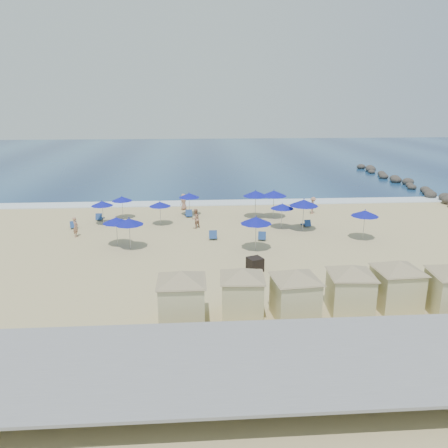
{
  "coord_description": "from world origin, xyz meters",
  "views": [
    {
      "loc": [
        -2.56,
        -29.0,
        10.39
      ],
      "look_at": [
        -0.32,
        3.0,
        1.28
      ],
      "focal_mm": 35.0,
      "sensor_mm": 36.0,
      "label": 1
    }
  ],
  "objects": [
    {
      "name": "rock_jetty",
      "position": [
        24.01,
        24.9,
        0.36
      ],
      "size": [
        2.56,
        26.66,
        0.96
      ],
      "color": "#2B2724",
      "rests_on": "ground"
    },
    {
      "name": "beach_chair_1",
      "position": [
        -11.09,
        9.6,
        0.24
      ],
      "size": [
        0.58,
        1.26,
        0.69
      ],
      "color": "navy",
      "rests_on": "ground"
    },
    {
      "name": "cabana_3",
      "position": [
        5.19,
        -9.29,
        1.6
      ],
      "size": [
        4.45,
        4.45,
        2.8
      ],
      "color": "beige",
      "rests_on": "ground"
    },
    {
      "name": "umbrella_0",
      "position": [
        -10.47,
        8.13,
        1.86
      ],
      "size": [
        1.89,
        1.89,
        2.15
      ],
      "color": "#A5A8AD",
      "rests_on": "ground"
    },
    {
      "name": "trash_bin",
      "position": [
        1.19,
        -3.45,
        0.43
      ],
      "size": [
        1.13,
        1.13,
        0.87
      ],
      "primitive_type": "cube",
      "rotation": [
        0.0,
        0.0,
        0.39
      ],
      "color": "black",
      "rests_on": "ground"
    },
    {
      "name": "surf_line",
      "position": [
        0.0,
        15.5,
        0.04
      ],
      "size": [
        160.0,
        2.5,
        0.08
      ],
      "primitive_type": "cube",
      "color": "white",
      "rests_on": "ground"
    },
    {
      "name": "umbrella_10",
      "position": [
        6.35,
        5.09,
        2.36
      ],
      "size": [
        2.39,
        2.39,
        2.72
      ],
      "color": "#A5A8AD",
      "rests_on": "ground"
    },
    {
      "name": "umbrella_4",
      "position": [
        -3.02,
        10.74,
        1.9
      ],
      "size": [
        1.93,
        1.93,
        2.2
      ],
      "color": "#A5A8AD",
      "rests_on": "ground"
    },
    {
      "name": "umbrella_3",
      "position": [
        -7.24,
        1.4,
        2.05
      ],
      "size": [
        2.08,
        2.08,
        2.36
      ],
      "color": "#A5A8AD",
      "rests_on": "ground"
    },
    {
      "name": "umbrella_7",
      "position": [
        3.0,
        9.39,
        2.28
      ],
      "size": [
        2.31,
        2.31,
        2.63
      ],
      "color": "#A5A8AD",
      "rests_on": "ground"
    },
    {
      "name": "umbrella_6",
      "position": [
        1.78,
        0.5,
        2.21
      ],
      "size": [
        2.24,
        2.24,
        2.55
      ],
      "color": "#A5A8AD",
      "rests_on": "ground"
    },
    {
      "name": "beach_chair_2",
      "position": [
        -3.12,
        10.26,
        0.26
      ],
      "size": [
        0.75,
        1.4,
        0.74
      ],
      "color": "navy",
      "rests_on": "ground"
    },
    {
      "name": "umbrella_11",
      "position": [
        10.44,
        2.41,
        2.09
      ],
      "size": [
        2.12,
        2.12,
        2.41
      ],
      "color": "#A5A8AD",
      "rests_on": "ground"
    },
    {
      "name": "cabana_1",
      "position": [
        -0.27,
        -9.21,
        1.57
      ],
      "size": [
        4.36,
        4.36,
        2.74
      ],
      "color": "beige",
      "rests_on": "ground"
    },
    {
      "name": "beach_chair_5",
      "position": [
        6.96,
        6.26,
        0.23
      ],
      "size": [
        0.66,
        1.25,
        0.66
      ],
      "color": "navy",
      "rests_on": "ground"
    },
    {
      "name": "ocean",
      "position": [
        0.0,
        55.0,
        0.03
      ],
      "size": [
        160.0,
        80.0,
        0.06
      ],
      "primitive_type": "cube",
      "color": "navy",
      "rests_on": "ground"
    },
    {
      "name": "beachgoer_3",
      "position": [
        -3.61,
        12.98,
        0.79
      ],
      "size": [
        0.87,
        0.92,
        1.59
      ],
      "primitive_type": "imported",
      "rotation": [
        0.0,
        0.0,
        4.07
      ],
      "color": "#AE7A60",
      "rests_on": "ground"
    },
    {
      "name": "umbrella_5",
      "position": [
        -5.49,
        7.63,
        1.85
      ],
      "size": [
        1.87,
        1.87,
        2.13
      ],
      "color": "#A5A8AD",
      "rests_on": "ground"
    },
    {
      "name": "umbrella_1",
      "position": [
        -8.29,
        2.18,
        1.95
      ],
      "size": [
        1.98,
        1.98,
        2.25
      ],
      "color": "#A5A8AD",
      "rests_on": "ground"
    },
    {
      "name": "umbrella_9",
      "position": [
        4.64,
        9.24,
        2.3
      ],
      "size": [
        2.33,
        2.33,
        2.65
      ],
      "color": "#A5A8AD",
      "rests_on": "ground"
    },
    {
      "name": "cabana_4",
      "position": [
        7.73,
        -9.0,
        1.64
      ],
      "size": [
        4.56,
        4.56,
        2.86
      ],
      "color": "beige",
      "rests_on": "ground"
    },
    {
      "name": "umbrella_8",
      "position": [
        4.72,
        5.81,
        1.93
      ],
      "size": [
        1.95,
        1.95,
        2.22
      ],
      "color": "#A5A8AD",
      "rests_on": "ground"
    },
    {
      "name": "cabana_2",
      "position": [
        2.29,
        -9.67,
        1.61
      ],
      "size": [
        4.45,
        4.45,
        2.81
      ],
      "color": "beige",
      "rests_on": "ground"
    },
    {
      "name": "cabana_0",
      "position": [
        -3.24,
        -9.77,
        1.68
      ],
      "size": [
        4.66,
        4.66,
        2.93
      ],
      "color": "beige",
      "rests_on": "ground"
    },
    {
      "name": "seawall",
      "position": [
        0.0,
        -13.5,
        0.65
      ],
      "size": [
        160.0,
        6.1,
        1.22
      ],
      "color": "gray",
      "rests_on": "ground"
    },
    {
      "name": "beachgoer_0",
      "position": [
        -11.91,
        4.65,
        0.8
      ],
      "size": [
        0.43,
        0.61,
        1.59
      ],
      "primitive_type": "imported",
      "rotation": [
        0.0,
        0.0,
        1.48
      ],
      "color": "#AE7A60",
      "rests_on": "ground"
    },
    {
      "name": "beachgoer_2",
      "position": [
        8.68,
        10.6,
        0.8
      ],
      "size": [
        1.1,
        1.18,
        1.59
      ],
      "primitive_type": "imported",
      "rotation": [
        0.0,
        0.0,
        0.91
      ],
      "color": "#AE7A60",
      "rests_on": "ground"
    },
    {
      "name": "beach_chair_3",
      "position": [
        -1.15,
        3.41,
        0.26
      ],
      "size": [
        0.68,
        1.41,
        0.76
      ],
      "color": "navy",
      "rests_on": "ground"
    },
    {
      "name": "ground",
      "position": [
        0.0,
        0.0,
        0.0
      ],
      "size": [
        160.0,
        160.0,
        0.0
      ],
      "primitive_type": "plane",
      "color": "tan",
      "rests_on": "ground"
    },
    {
      "name": "beachgoer_1",
      "position": [
        -2.49,
        6.45,
        0.83
      ],
      "size": [
        1.01,
        1.01,
        1.65
      ],
      "primitive_type": "imported",
      "rotation": [
        0.0,
        0.0,
        3.91
      ],
      "color": "#AE7A60",
      "rests_on": "ground"
    },
    {
      "name": "beach_chair_4",
      "position": [
        2.63,
        2.92,
        0.25
      ],
      "size": [
        0.82,
        1.42,
        0.73
      ],
      "color": "navy",
      "rests_on": "ground"
    },
    {
      "name": "umbrella_2",
      "position": [
        -9.07,
        10.04,
        1.83
      ],
      "size": [
        1.85,
        1.85,
        2.11
      ],
      "color": "#A5A8AD",
      "rests_on": "ground"
    },
    {
      "name": "beach_chair_0",
      "position": [
        -12.78,
        7.17,
        0.23
      ],
      "size": [
        0.87,
        1.32,
        0.67
      ],
      "color": "navy",
      "rests_on": "ground"
    }
  ]
}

